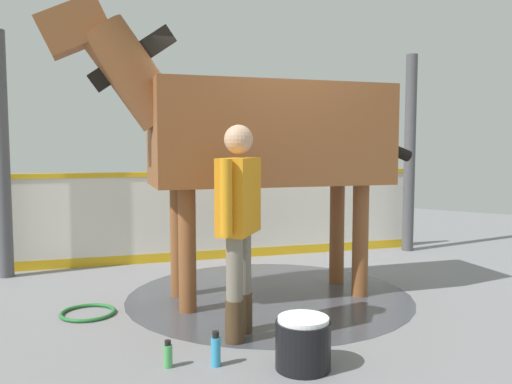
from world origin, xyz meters
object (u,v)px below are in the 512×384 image
object	(u,v)px
bottle_shampoo	(216,350)
wash_bucket	(303,343)
bottle_spray	(168,355)
hose_coil	(88,313)
horse	(257,133)
handler	(239,217)

from	to	relation	value
bottle_shampoo	wash_bucket	bearing A→B (deg)	120.40
wash_bucket	bottle_spray	world-z (taller)	wash_bucket
wash_bucket	bottle_spray	distance (m)	0.92
bottle_spray	hose_coil	world-z (taller)	bottle_spray
bottle_spray	wash_bucket	bearing A→B (deg)	123.03
horse	hose_coil	distance (m)	2.28
handler	hose_coil	world-z (taller)	handler
horse	hose_coil	bearing A→B (deg)	3.36
handler	bottle_shampoo	distance (m)	1.02
wash_bucket	hose_coil	world-z (taller)	wash_bucket
handler	bottle_shampoo	size ratio (longest dim) A/B	6.85
handler	bottle_shampoo	bearing A→B (deg)	-88.53
wash_bucket	bottle_shampoo	xyz separation A→B (m)	(0.30, -0.51, -0.06)
wash_bucket	handler	bearing A→B (deg)	-108.06
horse	bottle_shampoo	distance (m)	2.27
horse	bottle_spray	xyz separation A→B (m)	(1.74, 0.45, -1.54)
handler	wash_bucket	world-z (taller)	handler
wash_bucket	hose_coil	bearing A→B (deg)	-87.83
wash_bucket	bottle_shampoo	size ratio (longest dim) A/B	1.55
horse	bottle_spray	world-z (taller)	horse
horse	handler	bearing A→B (deg)	65.85
handler	hose_coil	xyz separation A→B (m)	(0.31, -1.45, -0.94)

